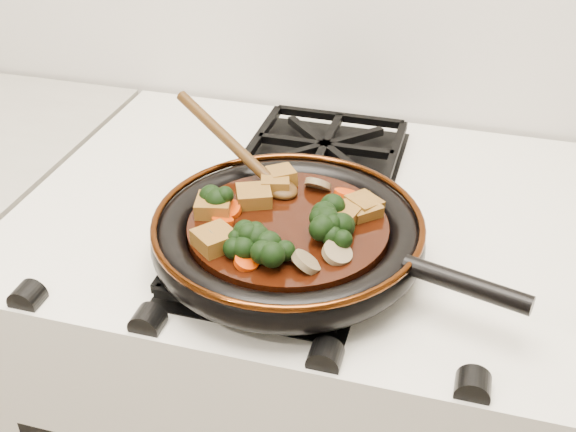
# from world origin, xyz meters

# --- Properties ---
(stove) EXTENTS (0.76, 0.60, 0.90)m
(stove) POSITION_xyz_m (0.00, 1.69, 0.45)
(stove) COLOR white
(stove) RESTS_ON ground
(burner_grate_front) EXTENTS (0.23, 0.23, 0.03)m
(burner_grate_front) POSITION_xyz_m (0.00, 1.55, 0.91)
(burner_grate_front) COLOR black
(burner_grate_front) RESTS_ON stove
(burner_grate_back) EXTENTS (0.23, 0.23, 0.03)m
(burner_grate_back) POSITION_xyz_m (0.00, 1.83, 0.91)
(burner_grate_back) COLOR black
(burner_grate_back) RESTS_ON stove
(skillet) EXTENTS (0.45, 0.33, 0.05)m
(skillet) POSITION_xyz_m (0.02, 1.56, 0.94)
(skillet) COLOR black
(skillet) RESTS_ON burner_grate_front
(braising_sauce) EXTENTS (0.24, 0.24, 0.02)m
(braising_sauce) POSITION_xyz_m (0.02, 1.56, 0.95)
(braising_sauce) COLOR black
(braising_sauce) RESTS_ON skillet
(tofu_cube_0) EXTENTS (0.05, 0.05, 0.03)m
(tofu_cube_0) POSITION_xyz_m (-0.02, 1.65, 0.97)
(tofu_cube_0) COLOR brown
(tofu_cube_0) RESTS_ON braising_sauce
(tofu_cube_1) EXTENTS (0.05, 0.05, 0.03)m
(tofu_cube_1) POSITION_xyz_m (-0.02, 1.63, 0.97)
(tofu_cube_1) COLOR brown
(tofu_cube_1) RESTS_ON braising_sauce
(tofu_cube_2) EXTENTS (0.05, 0.05, 0.03)m
(tofu_cube_2) POSITION_xyz_m (0.07, 1.58, 0.97)
(tofu_cube_2) COLOR brown
(tofu_cube_2) RESTS_ON braising_sauce
(tofu_cube_3) EXTENTS (0.05, 0.05, 0.02)m
(tofu_cube_3) POSITION_xyz_m (-0.08, 1.56, 0.97)
(tofu_cube_3) COLOR brown
(tofu_cube_3) RESTS_ON braising_sauce
(tofu_cube_4) EXTENTS (0.05, 0.05, 0.02)m
(tofu_cube_4) POSITION_xyz_m (-0.04, 1.59, 0.97)
(tofu_cube_4) COLOR brown
(tofu_cube_4) RESTS_ON braising_sauce
(tofu_cube_5) EXTENTS (0.05, 0.05, 0.03)m
(tofu_cube_5) POSITION_xyz_m (0.10, 1.60, 0.97)
(tofu_cube_5) COLOR brown
(tofu_cube_5) RESTS_ON braising_sauce
(tofu_cube_6) EXTENTS (0.06, 0.06, 0.03)m
(tofu_cube_6) POSITION_xyz_m (-0.05, 1.49, 0.97)
(tofu_cube_6) COLOR brown
(tofu_cube_6) RESTS_ON braising_sauce
(tofu_cube_7) EXTENTS (0.05, 0.05, 0.02)m
(tofu_cube_7) POSITION_xyz_m (0.10, 1.61, 0.97)
(tofu_cube_7) COLOR brown
(tofu_cube_7) RESTS_ON braising_sauce
(broccoli_floret_0) EXTENTS (0.08, 0.09, 0.07)m
(broccoli_floret_0) POSITION_xyz_m (0.07, 1.55, 0.97)
(broccoli_floret_0) COLOR black
(broccoli_floret_0) RESTS_ON braising_sauce
(broccoli_floret_1) EXTENTS (0.07, 0.06, 0.06)m
(broccoli_floret_1) POSITION_xyz_m (0.08, 1.54, 0.97)
(broccoli_floret_1) COLOR black
(broccoli_floret_1) RESTS_ON braising_sauce
(broccoli_floret_2) EXTENTS (0.07, 0.07, 0.06)m
(broccoli_floret_2) POSITION_xyz_m (0.02, 1.48, 0.97)
(broccoli_floret_2) COLOR black
(broccoli_floret_2) RESTS_ON braising_sauce
(broccoli_floret_3) EXTENTS (0.08, 0.08, 0.06)m
(broccoli_floret_3) POSITION_xyz_m (-0.01, 1.50, 0.97)
(broccoli_floret_3) COLOR black
(broccoli_floret_3) RESTS_ON braising_sauce
(broccoli_floret_4) EXTENTS (0.08, 0.09, 0.06)m
(broccoli_floret_4) POSITION_xyz_m (0.05, 1.58, 0.97)
(broccoli_floret_4) COLOR black
(broccoli_floret_4) RESTS_ON braising_sauce
(broccoli_floret_5) EXTENTS (0.07, 0.08, 0.06)m
(broccoli_floret_5) POSITION_xyz_m (-0.02, 1.49, 0.97)
(broccoli_floret_5) COLOR black
(broccoli_floret_5) RESTS_ON braising_sauce
(broccoli_floret_6) EXTENTS (0.08, 0.09, 0.07)m
(broccoli_floret_6) POSITION_xyz_m (-0.08, 1.57, 0.97)
(broccoli_floret_6) COLOR black
(broccoli_floret_6) RESTS_ON braising_sauce
(carrot_coin_0) EXTENTS (0.03, 0.03, 0.01)m
(carrot_coin_0) POSITION_xyz_m (0.09, 1.62, 0.96)
(carrot_coin_0) COLOR red
(carrot_coin_0) RESTS_ON braising_sauce
(carrot_coin_1) EXTENTS (0.03, 0.03, 0.02)m
(carrot_coin_1) POSITION_xyz_m (-0.06, 1.56, 0.96)
(carrot_coin_1) COLOR red
(carrot_coin_1) RESTS_ON braising_sauce
(carrot_coin_2) EXTENTS (0.03, 0.03, 0.01)m
(carrot_coin_2) POSITION_xyz_m (-0.06, 1.54, 0.96)
(carrot_coin_2) COLOR red
(carrot_coin_2) RESTS_ON braising_sauce
(carrot_coin_3) EXTENTS (0.03, 0.03, 0.02)m
(carrot_coin_3) POSITION_xyz_m (0.07, 1.64, 0.96)
(carrot_coin_3) COLOR red
(carrot_coin_3) RESTS_ON braising_sauce
(carrot_coin_4) EXTENTS (0.03, 0.03, 0.02)m
(carrot_coin_4) POSITION_xyz_m (-0.00, 1.47, 0.96)
(carrot_coin_4) COLOR red
(carrot_coin_4) RESTS_ON braising_sauce
(mushroom_slice_0) EXTENTS (0.05, 0.05, 0.02)m
(mushroom_slice_0) POSITION_xyz_m (-0.05, 1.50, 0.97)
(mushroom_slice_0) COLOR olive
(mushroom_slice_0) RESTS_ON braising_sauce
(mushroom_slice_1) EXTENTS (0.05, 0.05, 0.03)m
(mushroom_slice_1) POSITION_xyz_m (-0.05, 1.50, 0.97)
(mushroom_slice_1) COLOR olive
(mushroom_slice_1) RESTS_ON braising_sauce
(mushroom_slice_2) EXTENTS (0.05, 0.05, 0.03)m
(mushroom_slice_2) POSITION_xyz_m (0.06, 1.49, 0.97)
(mushroom_slice_2) COLOR olive
(mushroom_slice_2) RESTS_ON braising_sauce
(mushroom_slice_3) EXTENTS (0.04, 0.03, 0.03)m
(mushroom_slice_3) POSITION_xyz_m (0.03, 1.65, 0.97)
(mushroom_slice_3) COLOR olive
(mushroom_slice_3) RESTS_ON braising_sauce
(mushroom_slice_4) EXTENTS (0.04, 0.04, 0.02)m
(mushroom_slice_4) POSITION_xyz_m (0.09, 1.51, 0.97)
(mushroom_slice_4) COLOR olive
(mushroom_slice_4) RESTS_ON braising_sauce
(wooden_spoon) EXTENTS (0.13, 0.09, 0.20)m
(wooden_spoon) POSITION_xyz_m (-0.06, 1.65, 0.98)
(wooden_spoon) COLOR #42280E
(wooden_spoon) RESTS_ON braising_sauce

